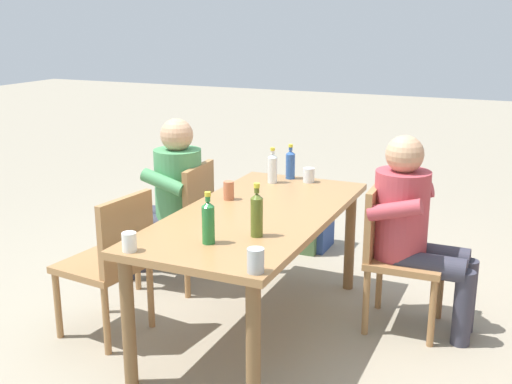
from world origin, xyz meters
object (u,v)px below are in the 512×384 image
(bottle_blue, at_px, (290,164))
(bottle_clear, at_px, (272,168))
(chair_near_right, at_px, (112,258))
(cup_steel, at_px, (256,261))
(backpack_by_far_side, at_px, (316,221))
(person_in_white_shirt, at_px, (169,193))
(person_in_plaid_shirt, at_px, (414,225))
(bottle_green, at_px, (208,221))
(bottle_olive, at_px, (257,214))
(chair_far_left, at_px, (393,249))
(chair_near_left, at_px, (184,218))
(cup_terracotta, at_px, (229,191))
(cup_white, at_px, (129,242))
(dining_table, at_px, (256,227))
(cup_glass, at_px, (309,175))
(backpack_by_near_side, at_px, (308,224))

(bottle_blue, height_order, bottle_clear, same)
(chair_near_right, distance_m, cup_steel, 1.20)
(chair_near_right, distance_m, backpack_by_far_side, 2.00)
(person_in_white_shirt, distance_m, person_in_plaid_shirt, 1.67)
(bottle_green, bearing_deg, bottle_olive, 137.63)
(chair_far_left, bearing_deg, bottle_clear, -106.09)
(bottle_green, bearing_deg, chair_near_left, -143.58)
(chair_near_left, xyz_separation_m, bottle_green, (0.97, 0.72, 0.37))
(chair_near_left, height_order, cup_terracotta, chair_near_left)
(bottle_clear, relative_size, cup_white, 2.60)
(person_in_plaid_shirt, bearing_deg, cup_steel, -21.31)
(cup_terracotta, bearing_deg, bottle_blue, 166.10)
(chair_far_left, distance_m, chair_near_right, 1.66)
(dining_table, relative_size, cup_glass, 18.08)
(bottle_olive, bearing_deg, cup_white, -46.66)
(bottle_blue, bearing_deg, bottle_green, 3.90)
(cup_steel, bearing_deg, backpack_by_far_side, -168.17)
(chair_far_left, xyz_separation_m, backpack_by_near_side, (-1.02, -0.89, -0.28))
(chair_near_left, bearing_deg, cup_glass, 115.12)
(chair_far_left, height_order, chair_near_right, same)
(chair_far_left, height_order, backpack_by_far_side, chair_far_left)
(cup_terracotta, distance_m, backpack_by_near_side, 1.39)
(chair_near_right, xyz_separation_m, cup_glass, (-1.18, 0.78, 0.30))
(dining_table, bearing_deg, person_in_white_shirt, -115.61)
(backpack_by_near_side, height_order, backpack_by_far_side, backpack_by_far_side)
(bottle_green, height_order, cup_steel, bottle_green)
(cup_white, bearing_deg, person_in_plaid_shirt, 137.12)
(chair_far_left, relative_size, backpack_by_far_side, 1.83)
(person_in_plaid_shirt, bearing_deg, cup_white, -42.88)
(bottle_clear, bearing_deg, bottle_blue, 155.87)
(cup_glass, distance_m, cup_terracotta, 0.67)
(cup_glass, xyz_separation_m, backpack_by_near_side, (-0.65, -0.22, -0.58))
(person_in_white_shirt, bearing_deg, cup_steel, 44.50)
(chair_near_right, xyz_separation_m, person_in_white_shirt, (-0.81, -0.11, 0.17))
(chair_near_left, distance_m, chair_near_right, 0.81)
(chair_near_left, distance_m, person_in_plaid_shirt, 1.57)
(bottle_clear, height_order, cup_white, bottle_clear)
(cup_glass, relative_size, backpack_by_far_side, 0.21)
(cup_glass, bearing_deg, chair_near_right, -33.39)
(bottle_green, xyz_separation_m, cup_white, (0.25, -0.30, -0.07))
(cup_terracotta, height_order, backpack_by_near_side, cup_terracotta)
(chair_far_left, relative_size, cup_steel, 7.82)
(cup_glass, bearing_deg, cup_steel, 11.02)
(chair_near_left, height_order, cup_steel, chair_near_left)
(chair_far_left, bearing_deg, chair_near_right, -60.90)
(cup_steel, bearing_deg, bottle_green, -123.91)
(chair_far_left, bearing_deg, chair_near_left, -90.30)
(bottle_olive, relative_size, cup_white, 3.00)
(cup_steel, xyz_separation_m, backpack_by_far_side, (-2.29, -0.48, -0.57))
(bottle_green, relative_size, backpack_by_near_side, 0.61)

